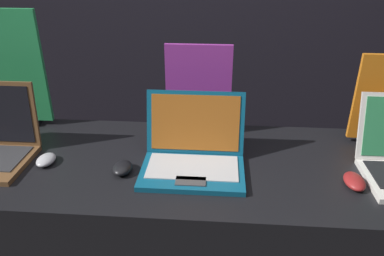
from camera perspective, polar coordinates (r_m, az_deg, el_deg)
display_counter at (r=1.76m, az=-0.14°, el=-17.36°), size 2.10×0.69×0.87m
mouse_front at (r=1.58m, az=-21.35°, el=-4.54°), size 0.07×0.10×0.03m
promo_stand_front at (r=1.88m, az=-25.66°, el=7.70°), size 0.30×0.07×0.53m
laptop_middle at (r=1.43m, az=0.23°, el=-3.69°), size 0.39×0.32×0.26m
mouse_middle at (r=1.44m, az=-10.55°, el=-6.00°), size 0.07×0.10×0.04m
promo_stand_middle at (r=1.64m, az=0.99°, el=5.41°), size 0.28×0.07×0.40m
mouse_back at (r=1.46m, az=23.51°, el=-7.45°), size 0.07×0.12×0.04m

